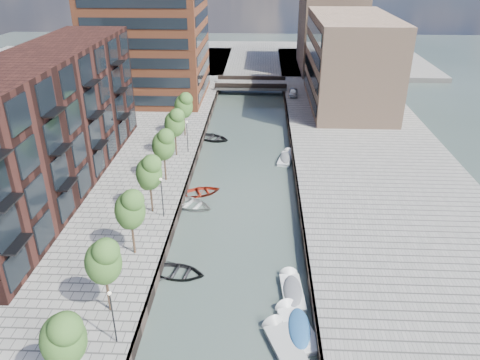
# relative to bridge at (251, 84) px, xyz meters

# --- Properties ---
(water) EXTENTS (300.00, 300.00, 0.00)m
(water) POSITION_rel_bridge_xyz_m (0.00, -32.00, -1.39)
(water) COLOR #38473F
(water) RESTS_ON ground
(quay_right) EXTENTS (20.00, 140.00, 1.00)m
(quay_right) POSITION_rel_bridge_xyz_m (16.00, -32.00, -0.89)
(quay_right) COLOR gray
(quay_right) RESTS_ON ground
(quay_wall_left) EXTENTS (0.25, 140.00, 1.00)m
(quay_wall_left) POSITION_rel_bridge_xyz_m (-6.10, -32.00, -0.89)
(quay_wall_left) COLOR #332823
(quay_wall_left) RESTS_ON ground
(quay_wall_right) EXTENTS (0.25, 140.00, 1.00)m
(quay_wall_right) POSITION_rel_bridge_xyz_m (6.10, -32.00, -0.89)
(quay_wall_right) COLOR #332823
(quay_wall_right) RESTS_ON ground
(far_closure) EXTENTS (80.00, 40.00, 1.00)m
(far_closure) POSITION_rel_bridge_xyz_m (0.00, 28.00, -0.89)
(far_closure) COLOR gray
(far_closure) RESTS_ON ground
(apartment_block) EXTENTS (8.00, 38.00, 14.00)m
(apartment_block) POSITION_rel_bridge_xyz_m (-20.00, -42.00, 6.61)
(apartment_block) COLOR black
(apartment_block) RESTS_ON quay_left
(tower) EXTENTS (18.00, 18.00, 30.00)m
(tower) POSITION_rel_bridge_xyz_m (-17.00, -7.00, 14.61)
(tower) COLOR brown
(tower) RESTS_ON quay_left
(tan_block_near) EXTENTS (12.00, 25.00, 14.00)m
(tan_block_near) POSITION_rel_bridge_xyz_m (16.00, -10.00, 6.61)
(tan_block_near) COLOR tan
(tan_block_near) RESTS_ON quay_right
(tan_block_far) EXTENTS (12.00, 20.00, 16.00)m
(tan_block_far) POSITION_rel_bridge_xyz_m (16.00, 16.00, 7.61)
(tan_block_far) COLOR tan
(tan_block_far) RESTS_ON quay_right
(bridge) EXTENTS (13.00, 6.00, 1.30)m
(bridge) POSITION_rel_bridge_xyz_m (0.00, 0.00, 0.00)
(bridge) COLOR gray
(bridge) RESTS_ON ground
(tree_0) EXTENTS (2.50, 2.50, 5.95)m
(tree_0) POSITION_rel_bridge_xyz_m (-8.50, -68.00, 3.92)
(tree_0) COLOR #382619
(tree_0) RESTS_ON quay_left
(tree_1) EXTENTS (2.50, 2.50, 5.95)m
(tree_1) POSITION_rel_bridge_xyz_m (-8.50, -61.00, 3.92)
(tree_1) COLOR #382619
(tree_1) RESTS_ON quay_left
(tree_2) EXTENTS (2.50, 2.50, 5.95)m
(tree_2) POSITION_rel_bridge_xyz_m (-8.50, -54.00, 3.92)
(tree_2) COLOR #382619
(tree_2) RESTS_ON quay_left
(tree_3) EXTENTS (2.50, 2.50, 5.95)m
(tree_3) POSITION_rel_bridge_xyz_m (-8.50, -47.00, 3.92)
(tree_3) COLOR #382619
(tree_3) RESTS_ON quay_left
(tree_4) EXTENTS (2.50, 2.50, 5.95)m
(tree_4) POSITION_rel_bridge_xyz_m (-8.50, -40.00, 3.92)
(tree_4) COLOR #382619
(tree_4) RESTS_ON quay_left
(tree_5) EXTENTS (2.50, 2.50, 5.95)m
(tree_5) POSITION_rel_bridge_xyz_m (-8.50, -33.00, 3.92)
(tree_5) COLOR #382619
(tree_5) RESTS_ON quay_left
(tree_6) EXTENTS (2.50, 2.50, 5.95)m
(tree_6) POSITION_rel_bridge_xyz_m (-8.50, -26.00, 3.92)
(tree_6) COLOR #382619
(tree_6) RESTS_ON quay_left
(lamp_0) EXTENTS (0.24, 0.24, 4.12)m
(lamp_0) POSITION_rel_bridge_xyz_m (-7.20, -64.00, 2.12)
(lamp_0) COLOR black
(lamp_0) RESTS_ON quay_left
(lamp_1) EXTENTS (0.24, 0.24, 4.12)m
(lamp_1) POSITION_rel_bridge_xyz_m (-7.20, -48.00, 2.12)
(lamp_1) COLOR black
(lamp_1) RESTS_ON quay_left
(lamp_2) EXTENTS (0.24, 0.24, 4.12)m
(lamp_2) POSITION_rel_bridge_xyz_m (-7.20, -32.00, 2.12)
(lamp_2) COLOR black
(lamp_2) RESTS_ON quay_left
(sloop_0) EXTENTS (5.17, 4.12, 0.96)m
(sloop_0) POSITION_rel_bridge_xyz_m (-4.63, -55.58, -1.39)
(sloop_0) COLOR black
(sloop_0) RESTS_ON ground
(sloop_2) EXTENTS (5.20, 4.55, 0.90)m
(sloop_2) POSITION_rel_bridge_xyz_m (-4.41, -41.29, -1.39)
(sloop_2) COLOR #9B2011
(sloop_2) RESTS_ON ground
(sloop_3) EXTENTS (6.12, 5.39, 1.05)m
(sloop_3) POSITION_rel_bridge_xyz_m (-5.26, -44.22, -1.39)
(sloop_3) COLOR #B3B3B1
(sloop_3) RESTS_ON ground
(sloop_4) EXTENTS (6.13, 5.37, 1.06)m
(sloop_4) POSITION_rel_bridge_xyz_m (-4.89, -25.05, -1.39)
(sloop_4) COLOR black
(sloop_4) RESTS_ON ground
(motorboat_1) EXTENTS (1.93, 4.68, 1.52)m
(motorboat_1) POSITION_rel_bridge_xyz_m (4.64, -57.23, -1.21)
(motorboat_1) COLOR white
(motorboat_1) RESTS_ON ground
(motorboat_2) EXTENTS (3.44, 5.43, 1.71)m
(motorboat_2) POSITION_rel_bridge_xyz_m (3.84, -62.93, -1.29)
(motorboat_2) COLOR #B3B3B1
(motorboat_2) RESTS_ON ground
(motorboat_3) EXTENTS (3.18, 5.15, 1.63)m
(motorboat_3) POSITION_rel_bridge_xyz_m (4.77, -61.20, -1.19)
(motorboat_3) COLOR white
(motorboat_3) RESTS_ON ground
(motorboat_4) EXTENTS (2.40, 4.70, 1.49)m
(motorboat_4) POSITION_rel_bridge_xyz_m (5.29, -31.42, -1.21)
(motorboat_4) COLOR white
(motorboat_4) RESTS_ON ground
(car) EXTENTS (1.87, 3.99, 1.32)m
(car) POSITION_rel_bridge_xyz_m (7.50, -5.91, 0.27)
(car) COLOR silver
(car) RESTS_ON quay_right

